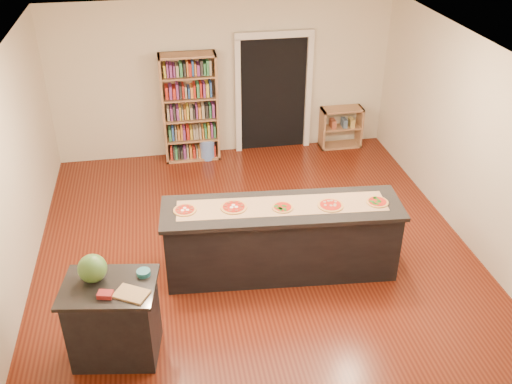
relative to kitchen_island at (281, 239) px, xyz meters
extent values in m
cube|color=beige|center=(-0.26, 0.22, 0.90)|extent=(6.00, 7.00, 2.80)
cube|color=#5E2010|center=(-0.26, 0.22, -0.50)|extent=(6.00, 7.00, 0.01)
cube|color=white|center=(-0.26, 0.22, 2.29)|extent=(6.00, 7.00, 0.01)
cube|color=black|center=(0.64, 3.70, 0.55)|extent=(1.20, 0.02, 2.10)
cube|color=silver|center=(-0.01, 3.66, 0.55)|extent=(0.10, 0.08, 2.10)
cube|color=silver|center=(1.29, 3.66, 0.55)|extent=(0.10, 0.08, 2.10)
cube|color=silver|center=(0.64, 3.66, 1.65)|extent=(1.40, 0.08, 0.12)
cube|color=black|center=(0.00, 0.00, -0.03)|extent=(2.95, 0.74, 0.95)
cube|color=black|center=(0.00, 0.00, 0.47)|extent=(3.04, 0.82, 0.05)
cube|color=black|center=(-2.09, -1.12, -0.04)|extent=(0.89, 0.63, 0.92)
cube|color=black|center=(-2.09, -1.12, 0.44)|extent=(0.97, 0.71, 0.04)
cube|color=#AE7E54|center=(-0.88, 3.50, 0.47)|extent=(0.97, 0.35, 1.94)
cube|color=#AE7E54|center=(1.91, 3.50, -0.12)|extent=(0.77, 0.33, 0.77)
cylinder|color=#658EE2|center=(-0.62, 3.43, -0.31)|extent=(0.26, 0.26, 0.39)
cube|color=#AE7D5A|center=(0.00, 0.02, 0.50)|extent=(2.67, 0.69, 0.00)
sphere|color=#144214|center=(-2.23, -1.00, 0.61)|extent=(0.30, 0.30, 0.30)
cube|color=tan|center=(-1.85, -1.31, 0.47)|extent=(0.40, 0.36, 0.02)
cube|color=maroon|center=(-2.11, -1.29, 0.49)|extent=(0.17, 0.14, 0.05)
cylinder|color=#195966|center=(-1.72, -1.01, 0.49)|extent=(0.15, 0.15, 0.06)
cylinder|color=tan|center=(-1.21, 0.12, 0.51)|extent=(0.30, 0.30, 0.02)
cylinder|color=#A5190C|center=(-1.21, 0.12, 0.52)|extent=(0.24, 0.24, 0.00)
cylinder|color=tan|center=(-0.60, 0.08, 0.51)|extent=(0.32, 0.32, 0.02)
cylinder|color=#A5190C|center=(-0.60, 0.08, 0.52)|extent=(0.26, 0.26, 0.00)
cylinder|color=tan|center=(0.00, -0.03, 0.51)|extent=(0.28, 0.28, 0.02)
cylinder|color=#A5190C|center=(0.00, -0.03, 0.52)|extent=(0.23, 0.23, 0.00)
cylinder|color=tan|center=(0.60, -0.09, 0.51)|extent=(0.32, 0.32, 0.02)
cylinder|color=#A5190C|center=(0.60, -0.09, 0.52)|extent=(0.27, 0.27, 0.00)
cylinder|color=tan|center=(1.21, -0.12, 0.51)|extent=(0.28, 0.28, 0.02)
cylinder|color=#A5190C|center=(1.21, -0.12, 0.52)|extent=(0.23, 0.23, 0.00)
camera|label=1|loc=(-1.38, -5.89, 4.30)|focal=40.00mm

